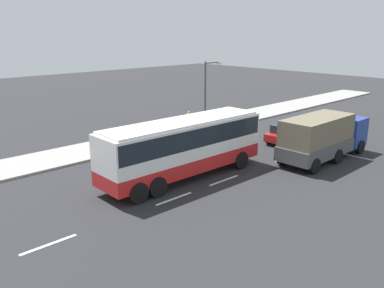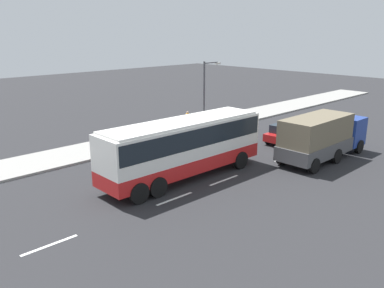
% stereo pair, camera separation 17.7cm
% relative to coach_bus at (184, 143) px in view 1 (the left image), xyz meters
% --- Properties ---
extents(ground_plane, '(120.00, 120.00, 0.00)m').
position_rel_coach_bus_xyz_m(ground_plane, '(0.71, 0.45, -2.14)').
color(ground_plane, '#28282B').
extents(sidewalk_curb, '(80.00, 4.00, 0.15)m').
position_rel_coach_bus_xyz_m(sidewalk_curb, '(0.71, 8.57, -2.07)').
color(sidewalk_curb, gray).
rests_on(sidewalk_curb, ground_plane).
extents(lane_centreline, '(36.95, 0.16, 0.01)m').
position_rel_coach_bus_xyz_m(lane_centreline, '(2.56, -1.94, -2.14)').
color(lane_centreline, white).
rests_on(lane_centreline, ground_plane).
extents(coach_bus, '(10.66, 2.81, 3.46)m').
position_rel_coach_bus_xyz_m(coach_bus, '(0.00, 0.00, 0.00)').
color(coach_bus, red).
rests_on(coach_bus, ground_plane).
extents(cargo_truck, '(7.89, 2.62, 3.04)m').
position_rel_coach_bus_xyz_m(cargo_truck, '(9.09, -3.77, -0.50)').
color(cargo_truck, navy).
rests_on(cargo_truck, ground_plane).
extents(car_red_compact, '(4.73, 2.00, 1.48)m').
position_rel_coach_bus_xyz_m(car_red_compact, '(11.25, 0.21, -1.36)').
color(car_red_compact, '#B21919').
rests_on(car_red_compact, ground_plane).
extents(pedestrian_near_curb, '(0.32, 0.32, 1.56)m').
position_rel_coach_bus_xyz_m(pedestrian_near_curb, '(8.11, 8.30, -1.10)').
color(pedestrian_near_curb, black).
rests_on(pedestrian_near_curb, sidewalk_curb).
extents(street_lamp, '(1.99, 0.24, 5.77)m').
position_rel_coach_bus_xyz_m(street_lamp, '(9.32, 7.28, 1.41)').
color(street_lamp, '#47474C').
rests_on(street_lamp, sidewalk_curb).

